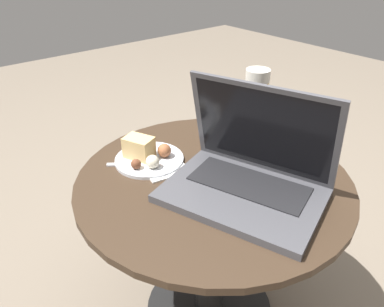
{
  "coord_description": "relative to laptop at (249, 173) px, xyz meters",
  "views": [
    {
      "loc": [
        0.55,
        -0.53,
        1.01
      ],
      "look_at": [
        -0.03,
        -0.04,
        0.56
      ],
      "focal_mm": 35.0,
      "sensor_mm": 36.0,
      "label": 1
    }
  ],
  "objects": [
    {
      "name": "beer_glass",
      "position": [
        -0.11,
        0.13,
        0.07
      ],
      "size": [
        0.06,
        0.06,
        0.23
      ],
      "color": "gold",
      "rests_on": "table"
    },
    {
      "name": "napkin",
      "position": [
        -0.23,
        -0.08,
        -0.05
      ],
      "size": [
        0.17,
        0.13,
        0.0
      ],
      "color": "white",
      "rests_on": "table"
    },
    {
      "name": "snack_plate",
      "position": [
        -0.26,
        -0.1,
        -0.03
      ],
      "size": [
        0.18,
        0.18,
        0.06
      ],
      "color": "silver",
      "rests_on": "table"
    },
    {
      "name": "table",
      "position": [
        -0.09,
        -0.02,
        -0.19
      ],
      "size": [
        0.67,
        0.67,
        0.49
      ],
      "color": "black",
      "rests_on": "ground_plane"
    },
    {
      "name": "fork",
      "position": [
        -0.25,
        -0.12,
        -0.05
      ],
      "size": [
        0.12,
        0.15,
        0.01
      ],
      "color": "silver",
      "rests_on": "table"
    },
    {
      "name": "laptop",
      "position": [
        0.0,
        0.0,
        0.0
      ],
      "size": [
        0.4,
        0.34,
        0.25
      ],
      "color": "#47474C",
      "rests_on": "table"
    }
  ]
}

